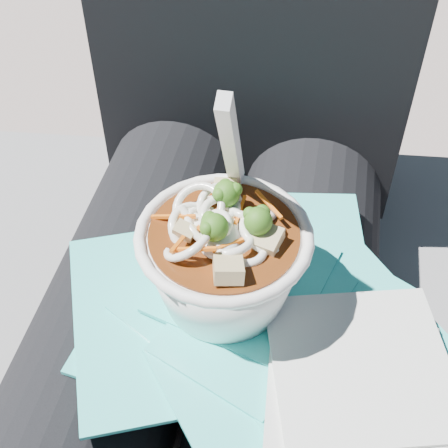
% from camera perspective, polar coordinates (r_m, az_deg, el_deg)
% --- Properties ---
extents(stone_ledge, '(1.04, 0.60, 0.49)m').
position_cam_1_polar(stone_ledge, '(0.96, 0.55, -13.95)').
color(stone_ledge, slate).
rests_on(stone_ledge, ground).
extents(lap, '(0.32, 0.48, 0.16)m').
position_cam_1_polar(lap, '(0.61, -1.89, -10.65)').
color(lap, black).
rests_on(lap, stone_ledge).
extents(person_body, '(0.34, 0.94, 1.04)m').
position_cam_1_polar(person_body, '(0.65, -0.18, -3.14)').
color(person_body, black).
rests_on(person_body, ground).
extents(plastic_bag, '(0.36, 0.36, 0.02)m').
position_cam_1_polar(plastic_bag, '(0.52, 2.80, -8.12)').
color(plastic_bag, '#31CFC7').
rests_on(plastic_bag, lap).
extents(napkins, '(0.16, 0.18, 0.01)m').
position_cam_1_polar(napkins, '(0.48, 12.26, -13.95)').
color(napkins, silver).
rests_on(napkins, plastic_bag).
extents(udon_bowl, '(0.17, 0.17, 0.19)m').
position_cam_1_polar(udon_bowl, '(0.48, 0.01, -2.86)').
color(udon_bowl, white).
rests_on(udon_bowl, plastic_bag).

